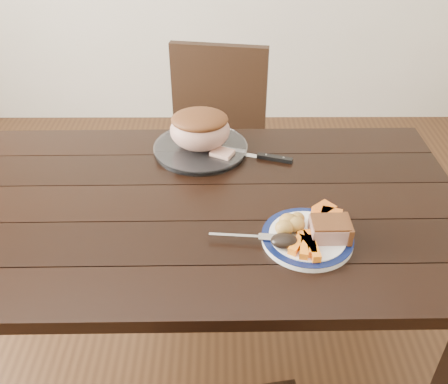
{
  "coord_description": "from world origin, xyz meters",
  "views": [
    {
      "loc": [
        0.08,
        -1.19,
        1.64
      ],
      "look_at": [
        0.08,
        -0.02,
        0.8
      ],
      "focal_mm": 40.0,
      "sensor_mm": 36.0,
      "label": 1
    }
  ],
  "objects_px": {
    "fork": "(247,237)",
    "roast_joint": "(200,130)",
    "dining_table": "(198,226)",
    "serving_platter": "(201,149)",
    "carving_knife": "(263,157)",
    "dinner_plate": "(307,238)",
    "chair_far": "(215,143)",
    "pork_slice": "(329,230)"
  },
  "relations": [
    {
      "from": "chair_far",
      "to": "roast_joint",
      "type": "xyz_separation_m",
      "value": [
        -0.04,
        -0.45,
        0.31
      ]
    },
    {
      "from": "chair_far",
      "to": "dinner_plate",
      "type": "relative_size",
      "value": 3.78
    },
    {
      "from": "pork_slice",
      "to": "roast_joint",
      "type": "relative_size",
      "value": 0.5
    },
    {
      "from": "dinner_plate",
      "to": "roast_joint",
      "type": "distance_m",
      "value": 0.56
    },
    {
      "from": "serving_platter",
      "to": "pork_slice",
      "type": "relative_size",
      "value": 3.12
    },
    {
      "from": "fork",
      "to": "pork_slice",
      "type": "bearing_deg",
      "value": 4.93
    },
    {
      "from": "dinner_plate",
      "to": "fork",
      "type": "bearing_deg",
      "value": -178.11
    },
    {
      "from": "chair_far",
      "to": "roast_joint",
      "type": "relative_size",
      "value": 4.6
    },
    {
      "from": "serving_platter",
      "to": "pork_slice",
      "type": "distance_m",
      "value": 0.59
    },
    {
      "from": "dinner_plate",
      "to": "chair_far",
      "type": "bearing_deg",
      "value": 105.88
    },
    {
      "from": "dining_table",
      "to": "chair_far",
      "type": "relative_size",
      "value": 1.73
    },
    {
      "from": "roast_joint",
      "to": "carving_knife",
      "type": "relative_size",
      "value": 0.65
    },
    {
      "from": "roast_joint",
      "to": "dining_table",
      "type": "bearing_deg",
      "value": -90.1
    },
    {
      "from": "fork",
      "to": "carving_knife",
      "type": "bearing_deg",
      "value": 85.16
    },
    {
      "from": "serving_platter",
      "to": "fork",
      "type": "bearing_deg",
      "value": -73.33
    },
    {
      "from": "roast_joint",
      "to": "carving_knife",
      "type": "xyz_separation_m",
      "value": [
        0.21,
        -0.04,
        -0.08
      ]
    },
    {
      "from": "chair_far",
      "to": "pork_slice",
      "type": "relative_size",
      "value": 9.24
    },
    {
      "from": "fork",
      "to": "roast_joint",
      "type": "distance_m",
      "value": 0.5
    },
    {
      "from": "roast_joint",
      "to": "dinner_plate",
      "type": "bearing_deg",
      "value": -56.97
    },
    {
      "from": "dinner_plate",
      "to": "roast_joint",
      "type": "relative_size",
      "value": 1.22
    },
    {
      "from": "chair_far",
      "to": "serving_platter",
      "type": "distance_m",
      "value": 0.51
    },
    {
      "from": "pork_slice",
      "to": "fork",
      "type": "bearing_deg",
      "value": -179.79
    },
    {
      "from": "dining_table",
      "to": "carving_knife",
      "type": "relative_size",
      "value": 5.18
    },
    {
      "from": "pork_slice",
      "to": "carving_knife",
      "type": "height_order",
      "value": "pork_slice"
    },
    {
      "from": "fork",
      "to": "roast_joint",
      "type": "relative_size",
      "value": 0.88
    },
    {
      "from": "dining_table",
      "to": "chair_far",
      "type": "xyz_separation_m",
      "value": [
        0.04,
        0.74,
        -0.13
      ]
    },
    {
      "from": "dinner_plate",
      "to": "pork_slice",
      "type": "distance_m",
      "value": 0.06
    },
    {
      "from": "dinner_plate",
      "to": "carving_knife",
      "type": "xyz_separation_m",
      "value": [
        -0.09,
        0.42,
        -0.0
      ]
    },
    {
      "from": "dining_table",
      "to": "serving_platter",
      "type": "relative_size",
      "value": 5.13
    },
    {
      "from": "chair_far",
      "to": "fork",
      "type": "bearing_deg",
      "value": 105.11
    },
    {
      "from": "serving_platter",
      "to": "pork_slice",
      "type": "height_order",
      "value": "pork_slice"
    },
    {
      "from": "dining_table",
      "to": "roast_joint",
      "type": "xyz_separation_m",
      "value": [
        0.0,
        0.29,
        0.18
      ]
    },
    {
      "from": "roast_joint",
      "to": "pork_slice",
      "type": "bearing_deg",
      "value": -52.76
    },
    {
      "from": "chair_far",
      "to": "serving_platter",
      "type": "bearing_deg",
      "value": 93.51
    },
    {
      "from": "chair_far",
      "to": "roast_joint",
      "type": "height_order",
      "value": "chair_far"
    },
    {
      "from": "dining_table",
      "to": "chair_far",
      "type": "distance_m",
      "value": 0.75
    },
    {
      "from": "chair_far",
      "to": "serving_platter",
      "type": "xyz_separation_m",
      "value": [
        -0.04,
        -0.45,
        0.23
      ]
    },
    {
      "from": "carving_knife",
      "to": "fork",
      "type": "bearing_deg",
      "value": -81.44
    },
    {
      "from": "dinner_plate",
      "to": "serving_platter",
      "type": "distance_m",
      "value": 0.56
    },
    {
      "from": "fork",
      "to": "roast_joint",
      "type": "xyz_separation_m",
      "value": [
        -0.14,
        0.47,
        0.06
      ]
    },
    {
      "from": "dinner_plate",
      "to": "carving_knife",
      "type": "relative_size",
      "value": 0.79
    },
    {
      "from": "dinner_plate",
      "to": "pork_slice",
      "type": "xyz_separation_m",
      "value": [
        0.05,
        -0.0,
        0.03
      ]
    }
  ]
}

